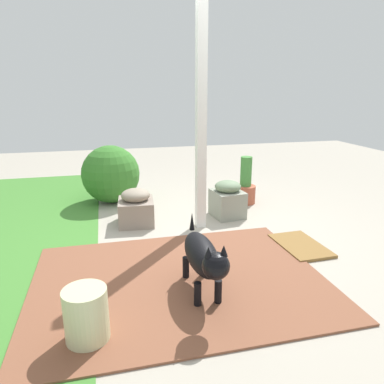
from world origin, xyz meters
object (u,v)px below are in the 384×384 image
(ceramic_urn, at_px, (86,316))
(doormat, at_px, (300,246))
(porch_pillar, at_px, (201,114))
(stone_planter_mid, at_px, (136,208))
(stone_planter_nearest, at_px, (227,199))
(dog, at_px, (203,256))
(round_shrub, at_px, (111,174))
(terracotta_pot_tall, at_px, (245,187))

(ceramic_urn, relative_size, doormat, 0.57)
(porch_pillar, relative_size, stone_planter_mid, 5.37)
(stone_planter_nearest, xyz_separation_m, stone_planter_mid, (0.02, 1.13, -0.02))
(doormat, bearing_deg, dog, 116.86)
(stone_planter_nearest, bearing_deg, doormat, -157.78)
(round_shrub, bearing_deg, stone_planter_mid, -164.69)
(round_shrub, bearing_deg, doormat, -137.78)
(stone_planter_mid, relative_size, round_shrub, 0.60)
(porch_pillar, xyz_separation_m, doormat, (-0.80, -0.84, -1.27))
(round_shrub, bearing_deg, ceramic_urn, 175.32)
(stone_planter_mid, bearing_deg, stone_planter_nearest, -91.08)
(stone_planter_nearest, distance_m, terracotta_pot_tall, 0.62)
(ceramic_urn, bearing_deg, porch_pillar, -34.83)
(dog, bearing_deg, terracotta_pot_tall, -29.56)
(dog, bearing_deg, doormat, -63.14)
(ceramic_urn, distance_m, doormat, 2.26)
(dog, distance_m, ceramic_urn, 0.93)
(stone_planter_mid, distance_m, doormat, 1.89)
(stone_planter_mid, bearing_deg, ceramic_urn, 166.11)
(doormat, bearing_deg, round_shrub, 42.22)
(porch_pillar, bearing_deg, round_shrub, 39.11)
(porch_pillar, distance_m, terracotta_pot_tall, 1.51)
(stone_planter_nearest, height_order, doormat, stone_planter_nearest)
(terracotta_pot_tall, height_order, dog, terracotta_pot_tall)
(ceramic_urn, bearing_deg, round_shrub, -4.68)
(terracotta_pot_tall, relative_size, ceramic_urn, 1.79)
(stone_planter_mid, distance_m, terracotta_pot_tall, 1.61)
(dog, bearing_deg, stone_planter_mid, 12.09)
(stone_planter_mid, xyz_separation_m, dog, (-1.67, -0.36, 0.13))
(dog, xyz_separation_m, doormat, (0.61, -1.20, -0.31))
(terracotta_pot_tall, bearing_deg, stone_planter_mid, 105.53)
(ceramic_urn, height_order, doormat, ceramic_urn)
(dog, bearing_deg, stone_planter_nearest, -25.11)
(porch_pillar, xyz_separation_m, dog, (-1.41, 0.36, -0.96))
(terracotta_pot_tall, bearing_deg, doormat, -179.74)
(porch_pillar, height_order, round_shrub, porch_pillar)
(ceramic_urn, bearing_deg, dog, -68.58)
(dog, height_order, ceramic_urn, dog)
(dog, height_order, doormat, dog)
(stone_planter_nearest, height_order, round_shrub, round_shrub)
(dog, bearing_deg, ceramic_urn, 111.42)
(stone_planter_nearest, bearing_deg, ceramic_urn, 140.66)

